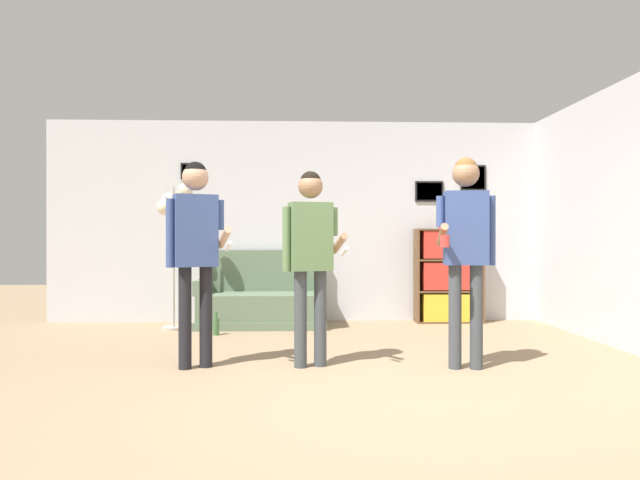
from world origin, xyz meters
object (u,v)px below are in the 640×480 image
object	(u,v)px
person_player_foreground_left	(196,240)
bottle_on_floor	(216,326)
floor_lamp	(173,214)
couch	(262,301)
person_player_foreground_center	(310,246)
bookshelf	(449,276)
person_watcher_holding_cup	(466,237)
drinking_cup	(441,224)

from	to	relation	value
person_player_foreground_left	bottle_on_floor	world-z (taller)	person_player_foreground_left
floor_lamp	person_player_foreground_left	xyz separation A→B (m)	(0.65, -2.12, -0.31)
couch	person_player_foreground_left	world-z (taller)	person_player_foreground_left
floor_lamp	bottle_on_floor	bearing A→B (deg)	-37.75
person_player_foreground_center	couch	bearing A→B (deg)	103.68
person_player_foreground_left	bottle_on_floor	size ratio (longest dim) A/B	6.70
couch	person_player_foreground_center	xyz separation A→B (m)	(0.57, -2.36, 0.74)
bottle_on_floor	person_player_foreground_center	bearing A→B (deg)	-57.30
bookshelf	floor_lamp	bearing A→B (deg)	-172.88
person_player_foreground_left	person_watcher_holding_cup	distance (m)	2.33
person_watcher_holding_cup	bottle_on_floor	distance (m)	3.15
bookshelf	person_player_foreground_left	xyz separation A→B (m)	(-2.88, -2.56, 0.49)
person_watcher_holding_cup	bottle_on_floor	bearing A→B (deg)	143.33
couch	drinking_cup	bearing A→B (deg)	4.59
person_player_foreground_left	bottle_on_floor	distance (m)	1.95
bookshelf	floor_lamp	xyz separation A→B (m)	(-3.54, -0.44, 0.80)
floor_lamp	person_player_foreground_center	xyz separation A→B (m)	(1.65, -2.11, -0.37)
floor_lamp	person_player_foreground_left	size ratio (longest dim) A/B	1.01
couch	drinking_cup	distance (m)	2.57
bottle_on_floor	person_watcher_holding_cup	bearing A→B (deg)	-36.67
bookshelf	drinking_cup	xyz separation A→B (m)	(-0.10, 0.00, 0.68)
couch	person_player_foreground_left	size ratio (longest dim) A/B	0.91
person_player_foreground_center	person_watcher_holding_cup	world-z (taller)	person_watcher_holding_cup
bookshelf	person_player_foreground_center	size ratio (longest dim) A/B	0.73
bookshelf	bottle_on_floor	size ratio (longest dim) A/B	4.68
couch	person_watcher_holding_cup	size ratio (longest dim) A/B	0.89
floor_lamp	person_player_foreground_left	bearing A→B (deg)	-72.85
person_watcher_holding_cup	person_player_foreground_left	bearing A→B (deg)	177.17
bottle_on_floor	drinking_cup	xyz separation A→B (m)	(2.85, 0.90, 1.20)
couch	person_player_foreground_center	distance (m)	2.54
bookshelf	person_watcher_holding_cup	bearing A→B (deg)	-101.82
couch	person_player_foreground_left	xyz separation A→B (m)	(-0.42, -2.37, 0.80)
floor_lamp	drinking_cup	xyz separation A→B (m)	(3.44, 0.44, -0.12)
floor_lamp	person_player_foreground_left	world-z (taller)	floor_lamp
person_watcher_holding_cup	bottle_on_floor	xyz separation A→B (m)	(-2.39, 1.78, -1.03)
bookshelf	person_player_foreground_left	world-z (taller)	person_player_foreground_left
person_player_foreground_center	person_watcher_holding_cup	xyz separation A→B (m)	(1.33, -0.13, 0.08)
floor_lamp	person_player_foreground_center	world-z (taller)	floor_lamp
drinking_cup	person_watcher_holding_cup	bearing A→B (deg)	-99.73
couch	floor_lamp	xyz separation A→B (m)	(-1.07, -0.25, 1.11)
person_player_foreground_center	drinking_cup	size ratio (longest dim) A/B	14.80
person_watcher_holding_cup	floor_lamp	bearing A→B (deg)	143.12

